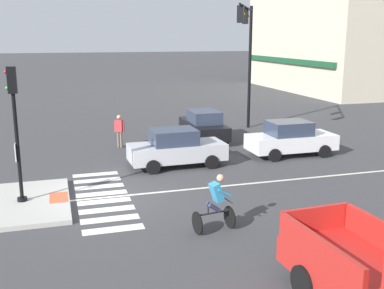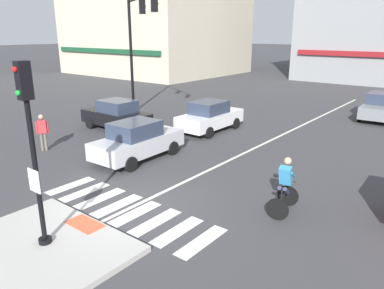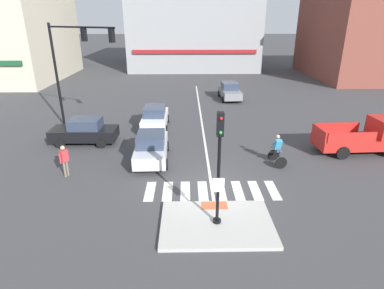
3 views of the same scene
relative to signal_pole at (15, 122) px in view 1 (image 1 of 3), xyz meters
name	(u,v)px [view 1 (image 1 of 3)]	position (x,y,z in m)	size (l,w,h in m)	color
ground_plane	(109,197)	(0.00, 2.85, -2.82)	(300.00, 300.00, 0.00)	#3D3D3F
traffic_island	(23,203)	(0.00, 0.01, -2.74)	(4.35, 3.03, 0.15)	#B2AFA8
tactile_pad_front	(59,197)	(0.00, 1.17, -2.66)	(1.10, 0.60, 0.01)	#DB5B38
signal_pole	(15,122)	(0.00, 0.00, 0.00)	(0.44, 0.38, 4.42)	black
crosswalk_stripe_a	(95,174)	(-2.88, 2.65, -2.81)	(0.44, 1.80, 0.01)	silver
crosswalk_stripe_b	(97,180)	(-2.06, 2.65, -2.81)	(0.44, 1.80, 0.01)	silver
crosswalk_stripe_c	(99,187)	(-1.23, 2.65, -2.81)	(0.44, 1.80, 0.01)	silver
crosswalk_stripe_d	(102,194)	(-0.41, 2.65, -2.81)	(0.44, 1.80, 0.01)	silver
crosswalk_stripe_e	(104,201)	(0.41, 2.65, -2.81)	(0.44, 1.80, 0.01)	silver
crosswalk_stripe_f	(107,210)	(1.23, 2.65, -2.81)	(0.44, 1.80, 0.01)	silver
crosswalk_stripe_g	(110,219)	(2.06, 2.65, -2.81)	(0.44, 1.80, 0.01)	silver
crosswalk_stripe_h	(113,229)	(2.88, 2.65, -2.81)	(0.44, 1.80, 0.01)	silver
lane_centre_line	(354,173)	(0.03, 12.85, -2.81)	(0.14, 28.00, 0.01)	silver
traffic_light_mast	(247,45)	(-8.86, 11.77, 2.19)	(5.10, 2.92, 7.21)	black
car_silver_westbound_near	(176,148)	(-3.12, 6.12, -2.01)	(1.93, 4.15, 1.64)	silver
car_black_cross_left	(204,126)	(-7.63, 8.83, -2.01)	(4.13, 1.90, 1.64)	black
car_white_westbound_far	(291,139)	(-3.43, 11.75, -2.01)	(1.85, 4.10, 1.64)	white
cyclist	(216,202)	(3.79, 5.49, -1.94)	(0.81, 1.17, 1.68)	black
pedestrian_at_curb_left	(119,128)	(-7.29, 4.27, -1.83)	(0.38, 0.48, 1.67)	#6B6051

